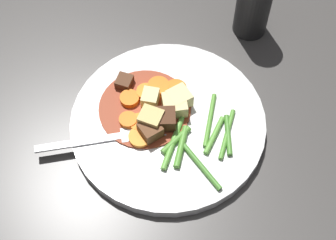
{
  "coord_description": "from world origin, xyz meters",
  "views": [
    {
      "loc": [
        -0.18,
        0.31,
        0.61
      ],
      "look_at": [
        0.0,
        0.0,
        0.02
      ],
      "focal_mm": 54.07,
      "sensor_mm": 36.0,
      "label": 1
    }
  ],
  "objects_px": {
    "carrot_slice_4": "(128,120)",
    "fork": "(105,139)",
    "carrot_slice_0": "(139,123)",
    "meat_chunk_2": "(124,82)",
    "dinner_plate": "(168,123)",
    "carrot_slice_3": "(159,87)",
    "carrot_slice_1": "(140,137)",
    "carrot_slice_6": "(129,101)",
    "potato_chunk_1": "(182,100)",
    "carrot_slice_2": "(176,90)",
    "potato_chunk_2": "(150,99)",
    "meat_chunk_1": "(163,119)",
    "carrot_slice_5": "(146,93)",
    "meat_chunk_0": "(150,131)",
    "pepper_mill": "(254,1)",
    "potato_chunk_0": "(174,105)",
    "potato_chunk_3": "(151,120)"
  },
  "relations": [
    {
      "from": "potato_chunk_1",
      "to": "meat_chunk_2",
      "type": "relative_size",
      "value": 1.29
    },
    {
      "from": "potato_chunk_2",
      "to": "carrot_slice_2",
      "type": "bearing_deg",
      "value": -121.7
    },
    {
      "from": "carrot_slice_1",
      "to": "potato_chunk_1",
      "type": "height_order",
      "value": "potato_chunk_1"
    },
    {
      "from": "carrot_slice_1",
      "to": "pepper_mill",
      "type": "relative_size",
      "value": 0.25
    },
    {
      "from": "dinner_plate",
      "to": "potato_chunk_1",
      "type": "height_order",
      "value": "potato_chunk_1"
    },
    {
      "from": "potato_chunk_0",
      "to": "potato_chunk_2",
      "type": "bearing_deg",
      "value": 13.95
    },
    {
      "from": "dinner_plate",
      "to": "meat_chunk_2",
      "type": "relative_size",
      "value": 11.92
    },
    {
      "from": "dinner_plate",
      "to": "carrot_slice_1",
      "type": "height_order",
      "value": "carrot_slice_1"
    },
    {
      "from": "carrot_slice_1",
      "to": "carrot_slice_2",
      "type": "height_order",
      "value": "carrot_slice_2"
    },
    {
      "from": "meat_chunk_0",
      "to": "carrot_slice_5",
      "type": "bearing_deg",
      "value": -53.28
    },
    {
      "from": "dinner_plate",
      "to": "pepper_mill",
      "type": "relative_size",
      "value": 2.2
    },
    {
      "from": "carrot_slice_6",
      "to": "potato_chunk_1",
      "type": "xyz_separation_m",
      "value": [
        -0.07,
        -0.03,
        0.01
      ]
    },
    {
      "from": "carrot_slice_0",
      "to": "fork",
      "type": "xyz_separation_m",
      "value": [
        0.03,
        0.04,
        -0.0
      ]
    },
    {
      "from": "carrot_slice_4",
      "to": "carrot_slice_0",
      "type": "bearing_deg",
      "value": -163.48
    },
    {
      "from": "dinner_plate",
      "to": "carrot_slice_3",
      "type": "bearing_deg",
      "value": -45.13
    },
    {
      "from": "carrot_slice_0",
      "to": "meat_chunk_0",
      "type": "height_order",
      "value": "meat_chunk_0"
    },
    {
      "from": "carrot_slice_0",
      "to": "carrot_slice_6",
      "type": "height_order",
      "value": "carrot_slice_6"
    },
    {
      "from": "carrot_slice_4",
      "to": "meat_chunk_1",
      "type": "height_order",
      "value": "meat_chunk_1"
    },
    {
      "from": "carrot_slice_6",
      "to": "meat_chunk_2",
      "type": "distance_m",
      "value": 0.03
    },
    {
      "from": "carrot_slice_0",
      "to": "meat_chunk_1",
      "type": "height_order",
      "value": "meat_chunk_1"
    },
    {
      "from": "carrot_slice_4",
      "to": "pepper_mill",
      "type": "bearing_deg",
      "value": -104.99
    },
    {
      "from": "carrot_slice_0",
      "to": "meat_chunk_2",
      "type": "relative_size",
      "value": 1.22
    },
    {
      "from": "carrot_slice_1",
      "to": "potato_chunk_0",
      "type": "distance_m",
      "value": 0.06
    },
    {
      "from": "potato_chunk_2",
      "to": "fork",
      "type": "bearing_deg",
      "value": 72.79
    },
    {
      "from": "carrot_slice_4",
      "to": "meat_chunk_1",
      "type": "xyz_separation_m",
      "value": [
        -0.04,
        -0.02,
        0.01
      ]
    },
    {
      "from": "carrot_slice_6",
      "to": "fork",
      "type": "bearing_deg",
      "value": 93.32
    },
    {
      "from": "carrot_slice_6",
      "to": "pepper_mill",
      "type": "relative_size",
      "value": 0.22
    },
    {
      "from": "carrot_slice_4",
      "to": "carrot_slice_5",
      "type": "distance_m",
      "value": 0.05
    },
    {
      "from": "meat_chunk_2",
      "to": "fork",
      "type": "bearing_deg",
      "value": 105.61
    },
    {
      "from": "carrot_slice_5",
      "to": "meat_chunk_0",
      "type": "bearing_deg",
      "value": 126.72
    },
    {
      "from": "carrot_slice_5",
      "to": "fork",
      "type": "bearing_deg",
      "value": 83.26
    },
    {
      "from": "carrot_slice_4",
      "to": "fork",
      "type": "bearing_deg",
      "value": 71.15
    },
    {
      "from": "carrot_slice_0",
      "to": "carrot_slice_3",
      "type": "bearing_deg",
      "value": -84.73
    },
    {
      "from": "carrot_slice_4",
      "to": "dinner_plate",
      "type": "bearing_deg",
      "value": -146.23
    },
    {
      "from": "carrot_slice_2",
      "to": "carrot_slice_6",
      "type": "relative_size",
      "value": 1.14
    },
    {
      "from": "carrot_slice_0",
      "to": "carrot_slice_1",
      "type": "xyz_separation_m",
      "value": [
        -0.01,
        0.02,
        -0.0
      ]
    },
    {
      "from": "fork",
      "to": "potato_chunk_3",
      "type": "bearing_deg",
      "value": -131.12
    },
    {
      "from": "carrot_slice_3",
      "to": "potato_chunk_2",
      "type": "relative_size",
      "value": 1.19
    },
    {
      "from": "carrot_slice_2",
      "to": "fork",
      "type": "relative_size",
      "value": 0.21
    },
    {
      "from": "fork",
      "to": "carrot_slice_2",
      "type": "bearing_deg",
      "value": -111.96
    },
    {
      "from": "carrot_slice_1",
      "to": "meat_chunk_1",
      "type": "relative_size",
      "value": 1.1
    },
    {
      "from": "carrot_slice_1",
      "to": "fork",
      "type": "bearing_deg",
      "value": 30.61
    },
    {
      "from": "carrot_slice_6",
      "to": "potato_chunk_0",
      "type": "xyz_separation_m",
      "value": [
        -0.06,
        -0.02,
        0.01
      ]
    },
    {
      "from": "carrot_slice_0",
      "to": "meat_chunk_0",
      "type": "relative_size",
      "value": 1.01
    },
    {
      "from": "carrot_slice_1",
      "to": "meat_chunk_1",
      "type": "height_order",
      "value": "meat_chunk_1"
    },
    {
      "from": "carrot_slice_2",
      "to": "meat_chunk_1",
      "type": "bearing_deg",
      "value": 100.35
    },
    {
      "from": "dinner_plate",
      "to": "carrot_slice_1",
      "type": "bearing_deg",
      "value": 68.19
    },
    {
      "from": "carrot_slice_1",
      "to": "carrot_slice_6",
      "type": "height_order",
      "value": "carrot_slice_6"
    },
    {
      "from": "carrot_slice_5",
      "to": "potato_chunk_2",
      "type": "relative_size",
      "value": 1.02
    },
    {
      "from": "carrot_slice_0",
      "to": "carrot_slice_6",
      "type": "distance_m",
      "value": 0.04
    }
  ]
}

